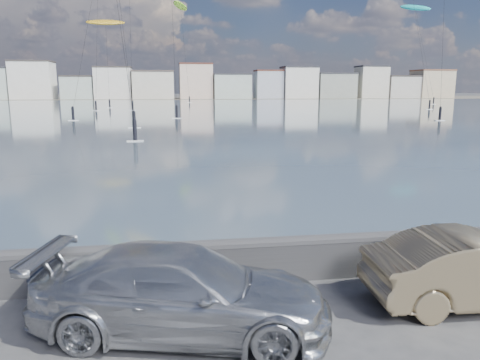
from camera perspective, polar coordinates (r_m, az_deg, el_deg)
name	(u,v)px	position (r m, az deg, el deg)	size (l,w,h in m)	color
ground	(219,346)	(8.81, -2.62, -19.60)	(700.00, 700.00, 0.00)	#333335
bay_water	(171,110)	(99.13, -8.40, 8.49)	(500.00, 177.00, 0.00)	#40515F
far_shore_strip	(169,98)	(207.58, -8.67, 9.85)	(500.00, 60.00, 0.00)	#4C473D
seawall	(206,261)	(10.99, -4.19, -9.79)	(400.00, 0.36, 1.08)	#28282B
far_buildings	(172,84)	(193.55, -8.31, 11.55)	(240.79, 13.26, 14.60)	beige
car_silver	(182,291)	(8.97, -7.05, -13.34)	(2.24, 5.51, 1.60)	#B4B6BB
car_champagne	(480,269)	(11.15, 27.20, -9.67)	(1.64, 4.71, 1.55)	tan
kitesurfer_2	(415,8)	(155.43, 20.58, 18.99)	(7.58, 21.37, 29.79)	#19BFBF
kitesurfer_11	(180,7)	(159.53, -7.27, 20.23)	(6.52, 20.58, 31.19)	#8CD826
kitesurfer_14	(106,23)	(125.48, -16.07, 17.90)	(10.11, 17.83, 21.50)	#BF8C19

